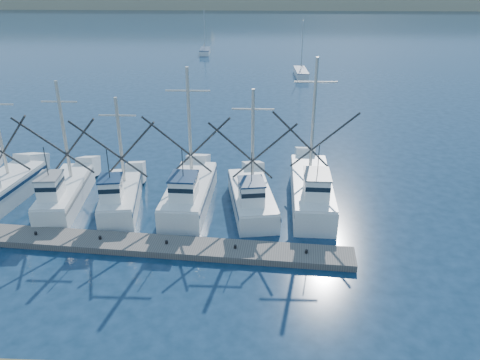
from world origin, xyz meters
name	(u,v)px	position (x,y,z in m)	size (l,w,h in m)	color
ground	(244,312)	(0.00, 0.00, 0.00)	(500.00, 500.00, 0.00)	#0C2135
floating_dock	(101,242)	(-8.62, 5.56, 0.20)	(29.43, 1.96, 0.39)	#615C56
trawler_fleet	(129,193)	(-8.16, 10.64, 0.98)	(28.97, 9.60, 9.70)	white
sailboat_near	(301,73)	(6.79, 54.23, 0.49)	(1.89, 6.58, 8.10)	white
sailboat_far	(205,51)	(-10.13, 74.19, 0.50)	(2.02, 5.73, 8.10)	white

